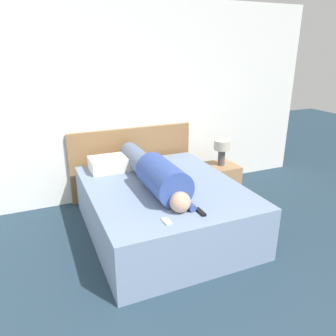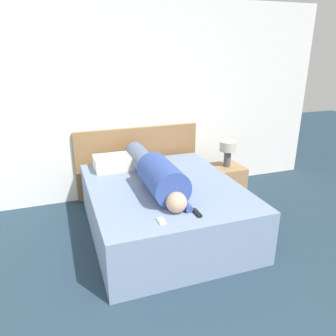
# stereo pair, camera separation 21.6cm
# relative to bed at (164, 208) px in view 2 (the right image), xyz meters

# --- Properties ---
(wall_back) EXTENTS (5.85, 0.06, 2.60)m
(wall_back) POSITION_rel_bed_xyz_m (-0.14, 1.18, 1.02)
(wall_back) COLOR white
(wall_back) RESTS_ON ground_plane
(bed) EXTENTS (1.61, 1.95, 0.57)m
(bed) POSITION_rel_bed_xyz_m (0.00, 0.00, 0.00)
(bed) COLOR #7589A8
(bed) RESTS_ON ground_plane
(headboard) EXTENTS (1.73, 0.04, 0.97)m
(headboard) POSITION_rel_bed_xyz_m (0.00, 1.11, 0.20)
(headboard) COLOR olive
(headboard) RESTS_ON ground_plane
(nightstand) EXTENTS (0.43, 0.44, 0.47)m
(nightstand) POSITION_rel_bed_xyz_m (1.10, 0.55, -0.05)
(nightstand) COLOR #A37A51
(nightstand) RESTS_ON ground_plane
(table_lamp) EXTENTS (0.22, 0.22, 0.35)m
(table_lamp) POSITION_rel_bed_xyz_m (1.10, 0.55, 0.43)
(table_lamp) COLOR #4C4C51
(table_lamp) RESTS_ON nightstand
(person_lying) EXTENTS (0.36, 1.66, 0.36)m
(person_lying) POSITION_rel_bed_xyz_m (-0.09, 0.01, 0.44)
(person_lying) COLOR tan
(person_lying) RESTS_ON bed
(pillow_near_headboard) EXTENTS (0.62, 0.35, 0.16)m
(pillow_near_headboard) POSITION_rel_bed_xyz_m (-0.35, 0.70, 0.37)
(pillow_near_headboard) COLOR silver
(pillow_near_headboard) RESTS_ON bed
(tv_remote) EXTENTS (0.04, 0.15, 0.02)m
(tv_remote) POSITION_rel_bed_xyz_m (0.07, -0.74, 0.30)
(tv_remote) COLOR black
(tv_remote) RESTS_ON bed
(cell_phone) EXTENTS (0.06, 0.13, 0.01)m
(cell_phone) POSITION_rel_bed_xyz_m (-0.28, -0.76, 0.29)
(cell_phone) COLOR #B2B7BC
(cell_phone) RESTS_ON bed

